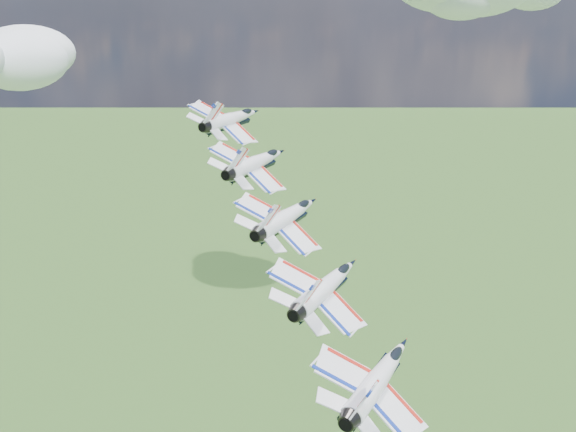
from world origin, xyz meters
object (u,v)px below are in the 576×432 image
(jet_2, at_px, (288,216))
(jet_4, at_px, (380,377))
(jet_1, at_px, (257,162))
(jet_0, at_px, (232,118))
(jet_3, at_px, (327,285))

(jet_2, distance_m, jet_4, 23.52)
(jet_4, bearing_deg, jet_1, 138.48)
(jet_0, height_order, jet_3, jet_0)
(jet_2, bearing_deg, jet_0, 138.48)
(jet_2, xyz_separation_m, jet_3, (6.98, -8.79, -3.51))
(jet_0, bearing_deg, jet_2, -41.52)
(jet_2, relative_size, jet_3, 1.00)
(jet_0, height_order, jet_2, jet_0)
(jet_2, xyz_separation_m, jet_4, (13.97, -17.57, -7.03))
(jet_1, distance_m, jet_4, 35.28)
(jet_1, bearing_deg, jet_0, 138.48)
(jet_0, distance_m, jet_3, 35.28)
(jet_3, distance_m, jet_4, 11.76)
(jet_3, bearing_deg, jet_2, 138.48)
(jet_1, bearing_deg, jet_3, -41.52)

